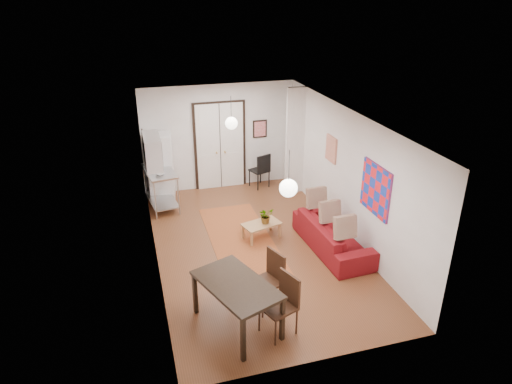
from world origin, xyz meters
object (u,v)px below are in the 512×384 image
object	(u,v)px
fridge	(161,167)
dining_chair_far	(276,298)
black_side_chair	(258,166)
sofa	(332,235)
dining_chair_near	(264,274)
coffee_table	(261,225)
dining_table	(237,288)
kitchen_counter	(160,183)

from	to	relation	value
fridge	dining_chair_far	size ratio (longest dim) A/B	1.70
fridge	black_side_chair	xyz separation A→B (m)	(2.70, 0.10, -0.30)
dining_chair_far	sofa	bearing A→B (deg)	115.47
sofa	dining_chair_near	xyz separation A→B (m)	(-1.97, -1.37, 0.28)
sofa	fridge	distance (m)	4.96
coffee_table	dining_chair_far	world-z (taller)	dining_chair_far
dining_chair_far	black_side_chair	world-z (taller)	dining_chair_far
sofa	dining_chair_far	distance (m)	2.87
sofa	dining_table	bearing A→B (deg)	122.39
fridge	dining_chair_far	distance (m)	5.92
kitchen_counter	dining_chair_far	distance (m)	5.38
dining_chair_near	dining_chair_far	xyz separation A→B (m)	(0.00, -0.70, 0.00)
coffee_table	dining_table	xyz separation A→B (m)	(-1.24, -2.70, 0.43)
coffee_table	dining_chair_far	size ratio (longest dim) A/B	0.89
dining_table	dining_chair_far	xyz separation A→B (m)	(0.60, -0.24, -0.14)
kitchen_counter	dining_chair_far	world-z (taller)	dining_chair_far
black_side_chair	coffee_table	bearing A→B (deg)	53.99
kitchen_counter	dining_chair_near	size ratio (longest dim) A/B	1.34
black_side_chair	dining_table	bearing A→B (deg)	49.24
fridge	dining_chair_far	world-z (taller)	fridge
coffee_table	black_side_chair	world-z (taller)	black_side_chair
fridge	black_side_chair	world-z (taller)	fridge
dining_table	dining_chair_far	world-z (taller)	dining_chair_far
sofa	fridge	bearing A→B (deg)	38.28
coffee_table	fridge	xyz separation A→B (m)	(-1.92, 2.83, 0.57)
dining_chair_near	dining_chair_far	distance (m)	0.70
dining_table	dining_chair_near	world-z (taller)	dining_chair_near
dining_chair_far	dining_table	bearing A→B (deg)	-132.99
coffee_table	black_side_chair	distance (m)	3.04
fridge	dining_table	bearing A→B (deg)	-74.98
fridge	dining_chair_far	xyz separation A→B (m)	(1.28, -5.77, -0.28)
fridge	dining_chair_near	xyz separation A→B (m)	(1.28, -5.07, -0.28)
dining_chair_near	sofa	bearing A→B (deg)	103.87
sofa	dining_chair_far	bearing A→B (deg)	133.40
sofa	dining_chair_far	world-z (taller)	dining_chair_far
sofa	kitchen_counter	world-z (taller)	kitchen_counter
coffee_table	kitchen_counter	world-z (taller)	kitchen_counter
dining_table	dining_chair_far	size ratio (longest dim) A/B	1.66
kitchen_counter	black_side_chair	size ratio (longest dim) A/B	1.40
dining_table	dining_chair_near	xyz separation A→B (m)	(0.60, 0.46, -0.14)
dining_table	black_side_chair	size ratio (longest dim) A/B	1.74
dining_chair_far	dining_chair_near	bearing A→B (deg)	159.06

